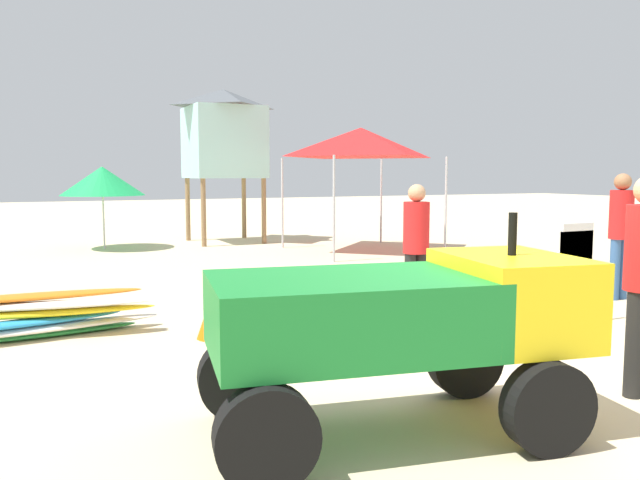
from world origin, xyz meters
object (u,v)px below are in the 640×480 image
Objects in this scene: lifeguard_tower at (224,133)px; utility_cart at (404,320)px; cooler_box at (534,324)px; surfboard_pile at (33,316)px; lifeguard_near_right at (416,241)px; stacked_plastic_chairs at (568,265)px; beach_umbrella_left at (102,181)px; popup_canopy at (361,143)px; lifeguard_near_center at (621,227)px; traffic_cone_near at (214,314)px.

utility_cart is at bearing -101.66° from lifeguard_tower.
lifeguard_tower is at bearing 90.14° from cooler_box.
surfboard_pile is at bearing 153.84° from cooler_box.
stacked_plastic_chairs is at bearing -35.58° from lifeguard_near_right.
beach_umbrella_left is (-3.04, -0.28, -1.19)m from lifeguard_tower.
cooler_box is at bearing 29.40° from utility_cart.
popup_canopy is at bearing 80.24° from stacked_plastic_chairs.
traffic_cone_near is at bearing 176.35° from lifeguard_near_center.
surfboard_pile is 8.60m from beach_umbrella_left.
utility_cart is 3.03m from cooler_box.
traffic_cone_near is at bearing -130.28° from popup_canopy.
lifeguard_tower is 10.19m from traffic_cone_near.
cooler_box is at bearing -73.97° from beach_umbrella_left.
traffic_cone_near reaches higher than cooler_box.
stacked_plastic_chairs is 0.45× the size of surfboard_pile.
traffic_cone_near is (-3.99, 1.10, -0.43)m from stacked_plastic_chairs.
lifeguard_near_center is at bearing -74.32° from lifeguard_tower.
popup_canopy reaches higher than traffic_cone_near.
popup_canopy reaches higher than surfboard_pile.
stacked_plastic_chairs reaches higher than traffic_cone_near.
lifeguard_tower is (4.79, 8.59, 2.55)m from surfboard_pile.
beach_umbrella_left is 3.77× the size of cooler_box.
lifeguard_near_center is 0.91× the size of beach_umbrella_left.
beach_umbrella_left is (-0.48, 12.14, 0.82)m from utility_cart.
traffic_cone_near is 1.02× the size of cooler_box.
cooler_box is at bearing -27.16° from traffic_cone_near.
utility_cart is 12.84m from lifeguard_tower.
traffic_cone_near is (-3.02, -9.39, -2.53)m from lifeguard_tower.
popup_canopy is (1.26, 7.30, 1.77)m from stacked_plastic_chairs.
utility_cart reaches higher than cooler_box.
stacked_plastic_chairs is 4.16m from traffic_cone_near.
utility_cart is 1.53× the size of lifeguard_near_center.
traffic_cone_near is (-5.25, -6.19, -2.21)m from popup_canopy.
beach_umbrella_left is (-5.78, 9.48, 0.57)m from lifeguard_near_center.
surfboard_pile reaches higher than cooler_box.
utility_cart is 3.10m from traffic_cone_near.
beach_umbrella_left is (-4.01, 10.22, 0.90)m from stacked_plastic_chairs.
popup_canopy is 5.45× the size of cooler_box.
lifeguard_tower is at bearing 105.68° from lifeguard_near_center.
traffic_cone_near is at bearing 152.84° from cooler_box.
utility_cart is 3.62m from lifeguard_near_right.
traffic_cone_near is at bearing 164.53° from stacked_plastic_chairs.
popup_canopy is 3.91m from lifeguard_tower.
popup_canopy is 8.41m from traffic_cone_near.
stacked_plastic_chairs is 1.80m from lifeguard_near_right.
popup_canopy is 5.32× the size of traffic_cone_near.
utility_cart is 1.40× the size of beach_umbrella_left.
lifeguard_tower reaches higher than traffic_cone_near.
popup_canopy is 8.38m from cooler_box.
popup_canopy is 0.72× the size of lifeguard_tower.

